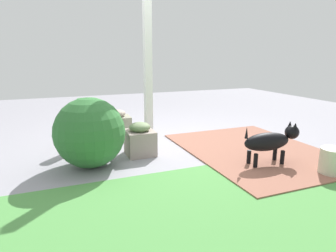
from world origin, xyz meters
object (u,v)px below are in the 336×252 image
object	(u,v)px
stone_planter_nearest	(117,124)
stone_planter_mid	(140,140)
round_shrub	(90,133)
ceramic_urn	(333,162)
terracotta_pot_tall	(85,130)
dog	(271,141)
porch_pillar	(148,68)

from	to	relation	value
stone_planter_nearest	stone_planter_mid	bearing A→B (deg)	93.75
stone_planter_mid	round_shrub	world-z (taller)	round_shrub
stone_planter_nearest	ceramic_urn	bearing A→B (deg)	126.47
stone_planter_mid	terracotta_pot_tall	xyz separation A→B (m)	(0.64, -0.67, 0.05)
round_shrub	terracotta_pot_tall	bearing A→B (deg)	-92.29
dog	round_shrub	bearing A→B (deg)	-20.18
terracotta_pot_tall	dog	size ratio (longest dim) A/B	0.94
ceramic_urn	terracotta_pot_tall	bearing A→B (deg)	-40.99
terracotta_pot_tall	ceramic_urn	bearing A→B (deg)	139.01
stone_planter_mid	terracotta_pot_tall	distance (m)	0.93
stone_planter_nearest	stone_planter_mid	distance (m)	1.09
porch_pillar	round_shrub	size ratio (longest dim) A/B	2.68
round_shrub	ceramic_urn	xyz separation A→B (m)	(-2.50, 1.27, -0.27)
stone_planter_nearest	terracotta_pot_tall	size ratio (longest dim) A/B	0.62
porch_pillar	stone_planter_nearest	bearing A→B (deg)	-61.21
porch_pillar	ceramic_urn	distance (m)	2.66
dog	ceramic_urn	xyz separation A→B (m)	(-0.45, 0.52, -0.15)
stone_planter_nearest	stone_planter_mid	world-z (taller)	stone_planter_mid
terracotta_pot_tall	ceramic_urn	xyz separation A→B (m)	(-2.46, 2.14, -0.10)
porch_pillar	stone_planter_nearest	size ratio (longest dim) A/B	5.11
porch_pillar	stone_planter_nearest	distance (m)	1.18
porch_pillar	stone_planter_nearest	world-z (taller)	porch_pillar
stone_planter_nearest	dog	size ratio (longest dim) A/B	0.58
dog	stone_planter_nearest	bearing A→B (deg)	-54.69
stone_planter_mid	terracotta_pot_tall	world-z (taller)	terracotta_pot_tall
round_shrub	stone_planter_nearest	bearing A→B (deg)	-115.25
porch_pillar	terracotta_pot_tall	bearing A→B (deg)	-12.99
stone_planter_nearest	porch_pillar	bearing A→B (deg)	118.79
round_shrub	dog	distance (m)	2.19
round_shrub	terracotta_pot_tall	world-z (taller)	round_shrub
stone_planter_nearest	dog	world-z (taller)	dog
terracotta_pot_tall	ceramic_urn	world-z (taller)	terracotta_pot_tall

